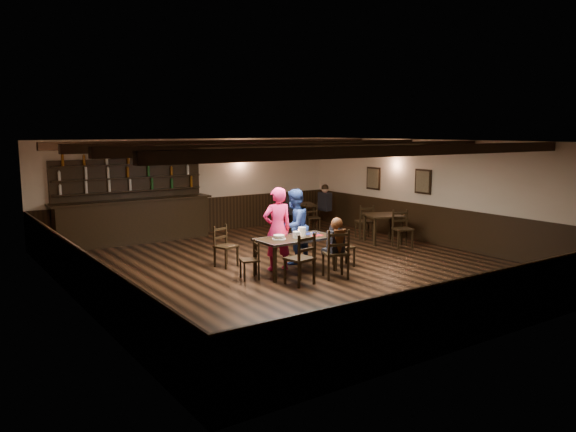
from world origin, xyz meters
TOP-DOWN VIEW (x-y plane):
  - ground at (0.00, 0.00)m, footprint 10.00×10.00m
  - room_shell at (0.01, 0.04)m, footprint 9.02×10.02m
  - dining_table at (-0.22, -0.36)m, footprint 1.69×0.88m
  - chair_near_left at (-0.65, -1.21)m, footprint 0.54×0.52m
  - chair_near_right at (0.18, -1.21)m, footprint 0.60×0.59m
  - chair_end_left at (-1.20, -0.26)m, footprint 0.42×0.43m
  - chair_end_right at (0.91, -0.45)m, footprint 0.44×0.46m
  - chair_far_pushed at (-1.19, 1.00)m, footprint 0.52×0.50m
  - woman_pink at (-0.39, 0.08)m, footprint 0.70×0.53m
  - man_blue at (0.24, 0.36)m, footprint 0.98×0.88m
  - seated_person at (0.21, -1.15)m, footprint 0.32×0.49m
  - cake at (-0.62, -0.34)m, footprint 0.28×0.28m
  - plate_stack_a at (-0.26, -0.43)m, footprint 0.15×0.15m
  - plate_stack_b at (-0.03, -0.31)m, footprint 0.16×0.16m
  - tea_light at (-0.13, -0.29)m, footprint 0.04×0.04m
  - salt_shaker at (0.09, -0.48)m, footprint 0.04×0.04m
  - pepper_shaker at (0.23, -0.46)m, footprint 0.04×0.04m
  - drink_glass at (0.02, -0.21)m, footprint 0.07×0.07m
  - menu_red at (0.26, -0.43)m, footprint 0.28×0.20m
  - menu_blue at (0.29, -0.19)m, footprint 0.34×0.24m
  - bar_counter at (-1.91, 4.72)m, footprint 4.20×0.70m
  - back_table_a at (3.48, 0.93)m, footprint 1.14×1.14m
  - back_table_b at (3.01, 3.97)m, footprint 0.96×0.96m
  - bg_patron_left at (2.59, 3.79)m, footprint 0.30×0.40m
  - bg_patron_right at (3.87, 3.90)m, footprint 0.27×0.41m

SIDE VIEW (x-z plane):
  - ground at x=0.00m, z-range 0.00..0.00m
  - chair_end_left at x=-1.20m, z-range 0.06..0.83m
  - chair_end_right at x=0.91m, z-range 0.07..0.93m
  - chair_far_pushed at x=-1.19m, z-range 0.08..0.97m
  - chair_near_right at x=0.18m, z-range 0.08..1.09m
  - chair_near_left at x=-0.65m, z-range 0.09..1.10m
  - back_table_b at x=3.01m, z-range 0.27..1.02m
  - back_table_a at x=3.48m, z-range 0.28..1.03m
  - dining_table at x=-0.22m, z-range 0.30..1.05m
  - bar_counter at x=-1.91m, z-range -0.37..1.83m
  - menu_red at x=0.26m, z-range 0.75..0.76m
  - menu_blue at x=0.29m, z-range 0.75..0.76m
  - tea_light at x=-0.13m, z-range 0.75..0.80m
  - cake at x=-0.62m, z-range 0.75..0.84m
  - pepper_shaker at x=0.23m, z-range 0.75..0.84m
  - salt_shaker at x=0.09m, z-range 0.75..0.85m
  - drink_glass at x=0.02m, z-range 0.75..0.86m
  - seated_person at x=0.21m, z-range 0.42..1.21m
  - plate_stack_a at x=-0.26m, z-range 0.75..0.89m
  - man_blue at x=0.24m, z-range 0.00..1.66m
  - bg_patron_left at x=2.59m, z-range 0.47..1.22m
  - plate_stack_b at x=-0.03m, z-range 0.75..0.94m
  - bg_patron_right at x=3.87m, z-range 0.47..1.28m
  - woman_pink at x=-0.39m, z-range 0.00..1.76m
  - room_shell at x=0.01m, z-range 0.39..3.10m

